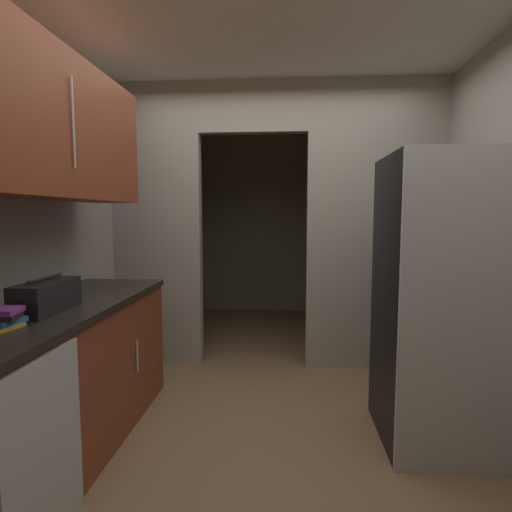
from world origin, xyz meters
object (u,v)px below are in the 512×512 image
at_px(dishwasher, 44,455).
at_px(boombox, 46,297).
at_px(refrigerator, 444,301).
at_px(book_stack, 5,319).

xyz_separation_m(dishwasher, boombox, (-0.28, 0.53, 0.56)).
height_order(refrigerator, dishwasher, refrigerator).
distance_m(dishwasher, boombox, 0.82).
distance_m(refrigerator, boombox, 2.30).
distance_m(refrigerator, dishwasher, 2.26).
bearing_deg(dishwasher, book_stack, 144.15).
relative_size(boombox, book_stack, 2.27).
xyz_separation_m(dishwasher, book_stack, (-0.29, 0.21, 0.52)).
xyz_separation_m(refrigerator, book_stack, (-2.24, -0.82, 0.05)).
relative_size(refrigerator, dishwasher, 2.12).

